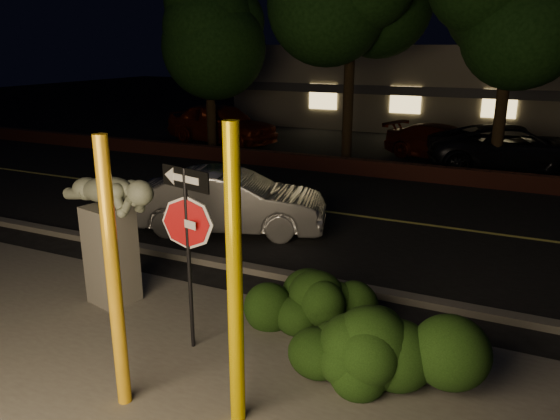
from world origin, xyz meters
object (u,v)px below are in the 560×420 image
at_px(yellow_pole_right, 235,283).
at_px(sculpture, 110,224).
at_px(parked_car_red, 222,123).
at_px(parked_car_dark, 514,149).
at_px(signpost, 187,224).
at_px(parked_car_darkred, 443,143).
at_px(silver_sedan, 230,201).
at_px(yellow_pole_left, 114,278).

distance_m(yellow_pole_right, sculpture, 3.63).
xyz_separation_m(yellow_pole_right, parked_car_red, (-9.36, 15.23, -0.81)).
bearing_deg(parked_car_dark, yellow_pole_right, 156.49).
xyz_separation_m(signpost, parked_car_darkred, (0.94, 14.59, -1.17)).
bearing_deg(yellow_pole_right, sculpture, 152.19).
height_order(signpost, parked_car_darkred, signpost).
distance_m(sculpture, silver_sedan, 3.90).
bearing_deg(signpost, parked_car_darkred, 101.04).
relative_size(yellow_pole_left, parked_car_dark, 0.58).
xyz_separation_m(sculpture, parked_car_dark, (5.23, 12.99, -0.57)).
height_order(yellow_pole_left, parked_car_red, yellow_pole_left).
xyz_separation_m(yellow_pole_left, parked_car_red, (-8.02, 15.52, -0.72)).
xyz_separation_m(parked_car_darkred, parked_car_dark, (2.39, -0.97, 0.13)).
relative_size(signpost, sculpture, 1.17).
bearing_deg(parked_car_dark, yellow_pole_left, 151.68).
relative_size(parked_car_red, parked_car_dark, 0.91).
bearing_deg(parked_car_darkred, silver_sedan, -178.03).
distance_m(yellow_pole_left, sculpture, 2.73).
height_order(parked_car_red, parked_car_dark, parked_car_red).
xyz_separation_m(yellow_pole_left, yellow_pole_right, (1.34, 0.29, 0.09)).
height_order(signpost, parked_car_dark, signpost).
distance_m(silver_sedan, parked_car_red, 11.43).
bearing_deg(parked_car_red, yellow_pole_left, -141.90).
bearing_deg(yellow_pole_left, parked_car_red, 117.31).
distance_m(yellow_pole_right, parked_car_dark, 14.85).
relative_size(signpost, parked_car_red, 0.51).
relative_size(signpost, parked_car_darkred, 0.58).
relative_size(parked_car_darkred, parked_car_dark, 0.79).
distance_m(signpost, parked_car_darkred, 14.67).
height_order(yellow_pole_right, signpost, yellow_pole_right).
xyz_separation_m(yellow_pole_left, parked_car_darkred, (0.98, 15.94, -0.94)).
bearing_deg(signpost, yellow_pole_right, -24.30).
relative_size(yellow_pole_right, parked_car_red, 0.67).
relative_size(silver_sedan, parked_car_red, 0.84).
height_order(sculpture, parked_car_red, sculpture).
distance_m(signpost, parked_car_red, 16.33).
relative_size(yellow_pole_right, signpost, 1.31).
xyz_separation_m(yellow_pole_right, silver_sedan, (-3.31, 5.54, -0.97)).
xyz_separation_m(parked_car_red, parked_car_darkred, (8.99, 0.42, -0.22)).
relative_size(yellow_pole_right, parked_car_dark, 0.61).
distance_m(signpost, sculpture, 2.05).
bearing_deg(sculpture, yellow_pole_left, -33.25).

